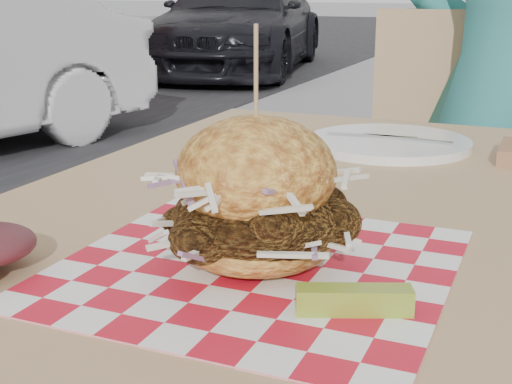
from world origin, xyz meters
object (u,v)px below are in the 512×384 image
Objects in this scene: car_dark at (239,22)px; patio_chair at (440,169)px; diner at (502,91)px; patio_table at (322,264)px; sandwich at (256,203)px.

patio_chair is (3.34, -6.15, -0.02)m from car_dark.
patio_table is at bearing 103.77° from diner.
diner is at bearing -3.19° from patio_chair.
sandwich is at bearing -89.62° from patio_table.
diner is 0.25m from patio_chair.
diner is 1.25m from sandwich.
patio_chair is 4.21× the size of sandwich.
patio_table is 1.03m from patio_chair.
diner is 0.39× the size of car_dark.
car_dark is at bearing -39.78° from diner.
patio_chair is at bearing 90.37° from sandwich.
diner is 6.75× the size of sandwich.
patio_table is at bearing 90.38° from sandwich.
sandwich is (0.00, -0.22, 0.14)m from patio_table.
sandwich is (0.01, -1.24, 0.26)m from patio_chair.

